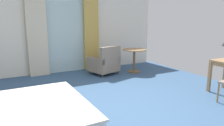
% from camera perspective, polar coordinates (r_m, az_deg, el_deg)
% --- Properties ---
extents(ground, '(6.67, 7.11, 0.10)m').
position_cam_1_polar(ground, '(3.91, 0.96, -13.18)').
color(ground, '#38567A').
extents(wall_back, '(6.27, 0.12, 2.55)m').
position_cam_1_polar(wall_back, '(6.63, -12.96, 8.65)').
color(wall_back, white).
rests_on(wall_back, ground).
extents(balcony_glass_door, '(1.21, 0.02, 2.24)m').
position_cam_1_polar(balcony_glass_door, '(6.56, -12.82, 7.29)').
color(balcony_glass_door, silver).
rests_on(balcony_glass_door, ground).
extents(curtain_panel_left, '(0.56, 0.10, 2.28)m').
position_cam_1_polar(curtain_panel_left, '(6.30, -19.89, 6.88)').
color(curtain_panel_left, beige).
rests_on(curtain_panel_left, ground).
extents(curtain_panel_right, '(0.47, 0.10, 2.28)m').
position_cam_1_polar(curtain_panel_right, '(6.73, -5.75, 7.77)').
color(curtain_panel_right, tan).
rests_on(curtain_panel_right, ground).
extents(armchair_by_window, '(0.90, 0.89, 0.86)m').
position_cam_1_polar(armchair_by_window, '(6.16, -1.97, -0.09)').
color(armchair_by_window, gray).
rests_on(armchair_by_window, ground).
extents(round_cafe_table, '(0.72, 0.72, 0.72)m').
position_cam_1_polar(round_cafe_table, '(6.45, 6.15, 2.20)').
color(round_cafe_table, '#9E754C').
rests_on(round_cafe_table, ground).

